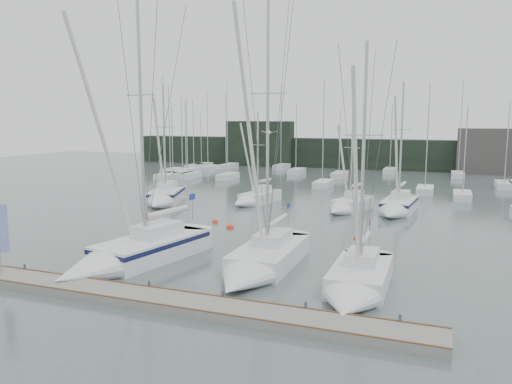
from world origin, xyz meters
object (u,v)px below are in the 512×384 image
at_px(sailboat_mid_c, 346,207).
at_px(buoy_b, 357,239).
at_px(sailboat_mid_a, 164,198).
at_px(buoy_a, 230,228).
at_px(sailboat_near_left, 127,256).
at_px(dock_banner, 2,232).
at_px(sailboat_mid_d, 396,208).
at_px(sailboat_near_right, 355,287).
at_px(buoy_c, 154,223).
at_px(sailboat_mid_b, 253,199).
at_px(sailboat_near_center, 257,265).
at_px(buoy_d, 215,223).

distance_m(sailboat_mid_c, buoy_b, 10.31).
xyz_separation_m(sailboat_mid_a, buoy_a, (10.68, -7.60, -0.66)).
height_order(sailboat_near_left, dock_banner, sailboat_near_left).
height_order(sailboat_near_left, sailboat_mid_a, sailboat_near_left).
distance_m(sailboat_mid_d, buoy_b, 10.82).
bearing_deg(sailboat_mid_c, sailboat_near_right, -62.37).
bearing_deg(buoy_c, sailboat_mid_d, 30.65).
height_order(sailboat_near_left, sailboat_mid_b, sailboat_near_left).
xyz_separation_m(sailboat_near_center, sailboat_mid_c, (1.17, 20.20, -0.01)).
bearing_deg(sailboat_mid_b, buoy_d, -76.01).
height_order(sailboat_mid_c, dock_banner, sailboat_mid_c).
bearing_deg(sailboat_mid_c, sailboat_mid_d, 25.01).
height_order(sailboat_near_right, buoy_c, sailboat_near_right).
height_order(sailboat_near_right, buoy_b, sailboat_near_right).
height_order(sailboat_near_right, buoy_a, sailboat_near_right).
bearing_deg(sailboat_near_right, sailboat_mid_c, 101.10).
bearing_deg(buoy_d, buoy_c, -158.95).
distance_m(sailboat_mid_d, dock_banner, 32.22).
bearing_deg(buoy_b, sailboat_near_right, -80.86).
bearing_deg(buoy_a, sailboat_mid_c, 53.47).
distance_m(sailboat_mid_d, buoy_c, 21.52).
xyz_separation_m(sailboat_near_left, sailboat_mid_d, (13.22, 22.27, -0.07)).
relative_size(buoy_a, buoy_c, 1.07).
xyz_separation_m(sailboat_near_center, sailboat_mid_a, (-16.85, 17.88, 0.10)).
bearing_deg(sailboat_mid_d, sailboat_mid_b, -175.29).
relative_size(sailboat_mid_a, buoy_d, 24.04).
bearing_deg(buoy_b, sailboat_near_left, -134.66).
bearing_deg(sailboat_near_center, sailboat_mid_b, 111.11).
relative_size(sailboat_near_left, sailboat_mid_a, 1.32).
xyz_separation_m(dock_banner, buoy_d, (3.98, 17.67, -2.70)).
bearing_deg(sailboat_mid_c, dock_banner, -101.24).
relative_size(sailboat_near_center, buoy_d, 32.06).
relative_size(buoy_a, buoy_d, 1.17).
distance_m(sailboat_near_center, sailboat_near_right, 5.93).
xyz_separation_m(sailboat_mid_a, buoy_b, (20.67, -7.63, -0.66)).
distance_m(sailboat_near_left, sailboat_mid_c, 23.29).
bearing_deg(sailboat_near_left, buoy_a, 94.37).
bearing_deg(buoy_a, buoy_c, -177.14).
distance_m(sailboat_near_right, sailboat_mid_d, 22.49).
distance_m(sailboat_mid_b, sailboat_mid_d, 14.03).
distance_m(sailboat_mid_d, buoy_d, 16.54).
bearing_deg(sailboat_near_center, sailboat_near_right, -16.15).
height_order(sailboat_mid_d, dock_banner, sailboat_mid_d).
relative_size(sailboat_mid_a, buoy_c, 21.93).
distance_m(sailboat_mid_c, buoy_a, 12.36).
distance_m(sailboat_mid_a, dock_banner, 24.32).
xyz_separation_m(sailboat_near_center, buoy_b, (3.82, 10.25, -0.55)).
bearing_deg(sailboat_near_right, dock_banner, -167.12).
relative_size(buoy_b, buoy_d, 0.95).
bearing_deg(sailboat_mid_c, sailboat_mid_b, -169.32).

